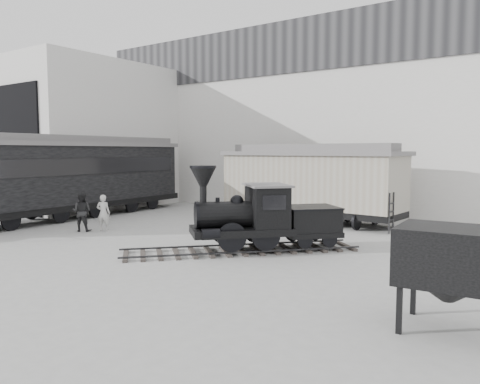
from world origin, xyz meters
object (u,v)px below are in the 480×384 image
Objects in this scene: passenger_coach at (72,176)px; coal_hopper at (449,264)px; boxcar at (310,181)px; locomotive at (259,220)px; visitor_a at (103,213)px; visitor_b at (82,212)px.

passenger_coach is 7.34× the size of coal_hopper.
passenger_coach is (-11.00, -6.00, 0.18)m from boxcar.
boxcar reaches higher than locomotive.
visitor_a is at bearing -133.65° from locomotive.
locomotive is 8.21m from coal_hopper.
visitor_b is at bearing 165.67° from coal_hopper.
passenger_coach reaches higher than locomotive.
boxcar is at bearing 25.85° from passenger_coach.
boxcar is 10.98m from visitor_b.
boxcar is 14.54m from coal_hopper.
passenger_coach reaches higher than visitor_a.
coal_hopper is (14.92, -3.71, 0.53)m from visitor_a.
locomotive is at bearing 152.02° from visitor_a.
boxcar reaches higher than coal_hopper.
boxcar is 12.53m from passenger_coach.
boxcar is 5.55× the size of visitor_b.
coal_hopper is (15.65, -3.13, 0.47)m from visitor_b.
passenger_coach is at bearing -143.42° from locomotive.
coal_hopper is at bearing 140.99° from visitor_b.
locomotive is 3.58× the size of coal_hopper.
visitor_b is (-0.73, -0.57, 0.06)m from visitor_a.
coal_hopper reaches higher than visitor_b.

